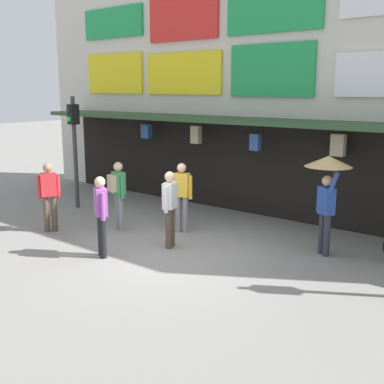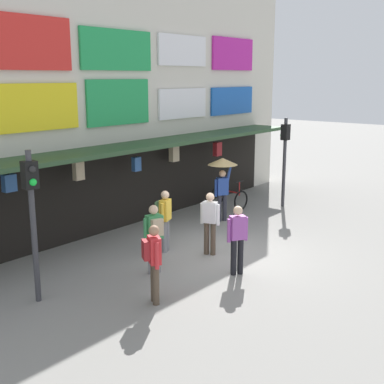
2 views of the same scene
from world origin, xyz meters
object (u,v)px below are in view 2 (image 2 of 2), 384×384
Objects in this scene: pedestrian_in_green at (154,234)px; bicycle_parked at (229,197)px; pedestrian_in_red at (210,220)px; traffic_light_near at (32,202)px; traffic_light_far at (285,148)px; pedestrian_with_umbrella at (223,171)px; pedestrian_in_purple at (164,216)px; pedestrian_in_blue at (153,258)px; pedestrian_in_black at (237,236)px.

bicycle_parked is at bearing 19.54° from pedestrian_in_green.
pedestrian_in_red is (-4.34, -2.43, 0.55)m from bicycle_parked.
traffic_light_near is at bearing 166.95° from pedestrian_in_red.
traffic_light_far is 3.07m from pedestrian_with_umbrella.
pedestrian_with_umbrella is (-2.98, 0.57, -0.50)m from traffic_light_far.
traffic_light_near is 4.14m from pedestrian_in_purple.
pedestrian_in_purple is at bearing 38.22° from pedestrian_in_blue.
pedestrian_with_umbrella reaches higher than pedestrian_in_black.
traffic_light_near is 1.90× the size of pedestrian_in_purple.
pedestrian_in_red is 3.21m from pedestrian_in_blue.
pedestrian_in_green reaches higher than bicycle_parked.
pedestrian_with_umbrella is at bearing 40.37° from pedestrian_in_black.
traffic_light_far is 6.47m from pedestrian_in_purple.
pedestrian_with_umbrella is at bearing 30.26° from pedestrian_in_red.
traffic_light_far is 1.90× the size of pedestrian_in_black.
traffic_light_far reaches higher than pedestrian_with_umbrella.
bicycle_parked is at bearing 8.79° from traffic_light_near.
pedestrian_in_black is at bearing -10.51° from pedestrian_in_blue.
traffic_light_far reaches higher than pedestrian_in_purple.
pedestrian_in_blue is at bearing -155.91° from bicycle_parked.
traffic_light_near is 1.90× the size of pedestrian_in_green.
traffic_light_far is at bearing -0.12° from pedestrian_in_purple.
traffic_light_far reaches higher than pedestrian_in_green.
traffic_light_near is at bearing -179.89° from traffic_light_far.
pedestrian_in_red is 1.00× the size of pedestrian_in_black.
traffic_light_near is 1.54× the size of pedestrian_with_umbrella.
bicycle_parked is at bearing 15.28° from pedestrian_in_purple.
pedestrian_with_umbrella is at bearing 16.83° from pedestrian_in_green.
bicycle_parked is at bearing 27.30° from pedestrian_with_umbrella.
pedestrian_in_black is at bearing -139.63° from pedestrian_with_umbrella.
pedestrian_with_umbrella is (-1.52, -0.79, 1.25)m from bicycle_parked.
traffic_light_far is 9.16m from pedestrian_in_blue.
pedestrian_in_green is at bearing 173.23° from pedestrian_in_red.
bicycle_parked is 0.73× the size of pedestrian_in_blue.
pedestrian_in_blue is at bearing -156.76° from pedestrian_with_umbrella.
pedestrian_with_umbrella reaches higher than pedestrian_in_green.
pedestrian_with_umbrella is at bearing 4.56° from traffic_light_near.
pedestrian_in_green is at bearing 42.67° from pedestrian_in_blue.
pedestrian_in_red is 1.00× the size of pedestrian_in_purple.
pedestrian_in_purple is 1.00× the size of pedestrian_in_green.
traffic_light_near reaches higher than pedestrian_in_green.
traffic_light_far is 2.64m from bicycle_parked.
traffic_light_near is at bearing -179.53° from pedestrian_in_purple.
pedestrian_in_black is (-0.69, -1.34, 0.00)m from pedestrian_in_red.
pedestrian_in_purple is at bearing 179.88° from traffic_light_far.
traffic_light_near reaches higher than pedestrian_in_purple.
traffic_light_near reaches higher than pedestrian_in_black.
traffic_light_far reaches higher than pedestrian_in_black.
bicycle_parked is (-1.45, 1.35, -1.75)m from traffic_light_far.
pedestrian_in_blue is 2.44m from pedestrian_in_black.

